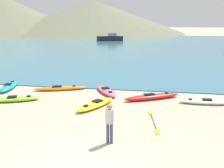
% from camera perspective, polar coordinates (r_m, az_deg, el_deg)
% --- Properties ---
extents(ground_plane, '(400.00, 400.00, 0.00)m').
position_cam_1_polar(ground_plane, '(8.70, -7.41, -17.28)').
color(ground_plane, tan).
extents(bay_water, '(160.00, 70.00, 0.06)m').
position_cam_1_polar(bay_water, '(51.77, 7.26, 8.50)').
color(bay_water, teal).
rests_on(bay_water, ground_plane).
extents(far_hill_midleft, '(70.28, 70.28, 12.20)m').
position_cam_1_polar(far_hill_midleft, '(103.79, -4.29, 14.37)').
color(far_hill_midleft, '#6B7056').
rests_on(far_hill_midleft, ground_plane).
extents(kayak_on_sand_0, '(3.40, 1.71, 0.30)m').
position_cam_1_polar(kayak_on_sand_0, '(17.62, -11.30, -0.92)').
color(kayak_on_sand_0, orange).
rests_on(kayak_on_sand_0, ground_plane).
extents(kayak_on_sand_2, '(2.81, 1.70, 0.30)m').
position_cam_1_polar(kayak_on_sand_2, '(15.90, -20.37, -3.08)').
color(kayak_on_sand_2, '#8CCC2D').
rests_on(kayak_on_sand_2, ground_plane).
extents(kayak_on_sand_4, '(2.76, 0.68, 0.29)m').
position_cam_1_polar(kayak_on_sand_4, '(15.28, 19.46, -3.68)').
color(kayak_on_sand_4, white).
rests_on(kayak_on_sand_4, ground_plane).
extents(kayak_on_sand_5, '(1.26, 2.82, 0.40)m').
position_cam_1_polar(kayak_on_sand_5, '(18.87, -21.51, -0.50)').
color(kayak_on_sand_5, teal).
rests_on(kayak_on_sand_5, ground_plane).
extents(kayak_on_sand_6, '(1.91, 2.92, 0.32)m').
position_cam_1_polar(kayak_on_sand_6, '(13.99, -3.55, -4.42)').
color(kayak_on_sand_6, yellow).
rests_on(kayak_on_sand_6, ground_plane).
extents(kayak_on_sand_7, '(3.35, 2.22, 0.35)m').
position_cam_1_polar(kayak_on_sand_7, '(15.43, 8.69, -2.76)').
color(kayak_on_sand_7, red).
rests_on(kayak_on_sand_7, ground_plane).
extents(kayak_on_sand_9, '(2.07, 2.80, 0.33)m').
position_cam_1_polar(kayak_on_sand_9, '(16.60, -1.25, -1.50)').
color(kayak_on_sand_9, '#E5668C').
rests_on(kayak_on_sand_9, ground_plane).
extents(person_near_foreground, '(0.31, 0.25, 1.54)m').
position_cam_1_polar(person_near_foreground, '(9.68, -0.53, -8.03)').
color(person_near_foreground, '#384260').
rests_on(person_near_foreground, ground_plane).
extents(moored_boat_4, '(6.06, 3.90, 1.83)m').
position_cam_1_polar(moored_boat_4, '(61.01, -0.42, 9.98)').
color(moored_boat_4, black).
rests_on(moored_boat_4, bay_water).
extents(loose_paddle, '(0.60, 2.78, 0.03)m').
position_cam_1_polar(loose_paddle, '(12.14, 8.99, -8.03)').
color(loose_paddle, black).
rests_on(loose_paddle, ground_plane).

